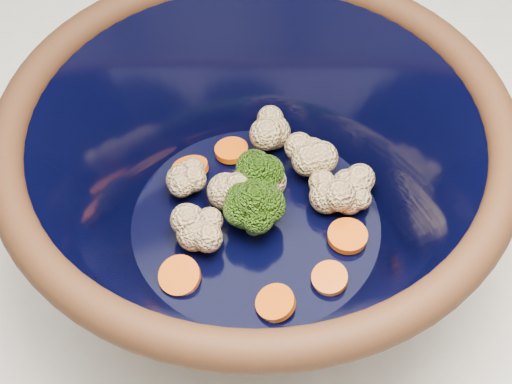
# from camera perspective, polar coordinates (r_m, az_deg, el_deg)

# --- Properties ---
(mixing_bowl) EXTENTS (0.37, 0.37, 0.16)m
(mixing_bowl) POSITION_cam_1_polar(r_m,az_deg,el_deg) (0.54, 0.00, 1.03)
(mixing_bowl) COLOR black
(mixing_bowl) RESTS_ON counter
(vegetable_pile) EXTENTS (0.19, 0.18, 0.06)m
(vegetable_pile) POSITION_cam_1_polar(r_m,az_deg,el_deg) (0.58, 0.47, 0.03)
(vegetable_pile) COLOR #608442
(vegetable_pile) RESTS_ON mixing_bowl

